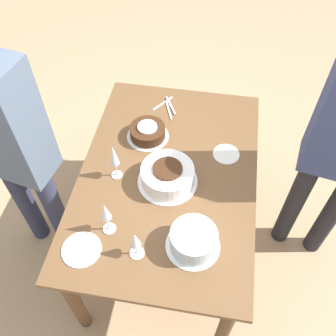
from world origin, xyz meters
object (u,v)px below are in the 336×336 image
wine_glass_far (135,241)px  wine_glass_extra (114,156)px  cake_center_white (168,175)px  person_cutting (7,140)px  cake_front_chocolate (148,132)px  wine_glass_near (106,213)px  cake_back_decorated (193,240)px

wine_glass_far → wine_glass_extra: (-0.43, -0.20, 0.04)m
cake_center_white → wine_glass_far: size_ratio=1.75×
cake_center_white → person_cutting: person_cutting is taller
cake_front_chocolate → wine_glass_far: bearing=7.5°
person_cutting → cake_center_white: bearing=15.7°
cake_center_white → wine_glass_near: 0.41m
cake_center_white → cake_front_chocolate: 0.35m
wine_glass_extra → cake_back_decorated: bearing=52.6°
cake_back_decorated → wine_glass_near: (-0.02, -0.41, 0.09)m
wine_glass_near → person_cutting: (-0.27, -0.56, 0.10)m
cake_center_white → cake_front_chocolate: bearing=-151.0°
cake_center_white → person_cutting: (0.06, -0.79, 0.20)m
wine_glass_near → person_cutting: size_ratio=0.13×
cake_center_white → person_cutting: bearing=-85.5°
cake_back_decorated → wine_glass_extra: (-0.35, -0.45, 0.10)m
cake_back_decorated → person_cutting: bearing=-106.7°
cake_front_chocolate → wine_glass_near: bearing=-5.6°
wine_glass_far → person_cutting: person_cutting is taller
cake_center_white → cake_front_chocolate: (-0.30, -0.17, -0.02)m
cake_back_decorated → person_cutting: (-0.29, -0.97, 0.19)m
cake_front_chocolate → wine_glass_extra: 0.35m
wine_glass_extra → cake_front_chocolate: bearing=160.7°
cake_center_white → cake_front_chocolate: size_ratio=1.30×
wine_glass_extra → wine_glass_far: bearing=25.5°
cake_front_chocolate → person_cutting: 0.75m
person_cutting → wine_glass_near: bearing=-14.3°
wine_glass_extra → person_cutting: person_cutting is taller
cake_center_white → person_cutting: 0.81m
person_cutting → wine_glass_extra: bearing=17.6°
cake_front_chocolate → person_cutting: (0.36, -0.62, 0.21)m
wine_glass_far → wine_glass_near: bearing=-122.9°
wine_glass_extra → wine_glass_near: bearing=7.9°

